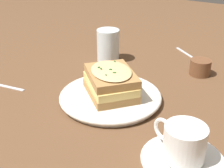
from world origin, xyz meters
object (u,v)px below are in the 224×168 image
(spoon, at_px, (198,60))
(condiment_pot, at_px, (200,67))
(sandwich, at_px, (112,82))
(water_glass, at_px, (108,45))
(teacup_with_saucer, at_px, (183,147))
(dinner_plate, at_px, (112,97))

(spoon, bearing_deg, condiment_pot, 58.65)
(sandwich, xyz_separation_m, condiment_pot, (-0.14, -0.25, -0.03))
(water_glass, distance_m, spoon, 0.28)
(sandwich, distance_m, teacup_with_saucer, 0.25)
(spoon, bearing_deg, sandwich, 22.20)
(water_glass, bearing_deg, condiment_pot, -171.98)
(sandwich, height_order, teacup_with_saucer, sandwich)
(dinner_plate, relative_size, spoon, 1.77)
(sandwich, bearing_deg, water_glass, -57.45)
(sandwich, height_order, spoon, sandwich)
(dinner_plate, relative_size, condiment_pot, 4.23)
(teacup_with_saucer, xyz_separation_m, water_glass, (0.35, -0.33, 0.02))
(teacup_with_saucer, relative_size, condiment_pot, 2.60)
(spoon, relative_size, condiment_pot, 2.39)
(dinner_plate, xyz_separation_m, water_glass, (0.14, -0.21, 0.04))
(dinner_plate, bearing_deg, spoon, -107.60)
(water_glass, bearing_deg, sandwich, 122.55)
(spoon, height_order, condiment_pot, condiment_pot)
(dinner_plate, xyz_separation_m, condiment_pot, (-0.14, -0.25, 0.01))
(water_glass, bearing_deg, spoon, -151.62)
(teacup_with_saucer, bearing_deg, condiment_pot, -57.34)
(teacup_with_saucer, xyz_separation_m, condiment_pot, (0.07, -0.37, -0.01))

